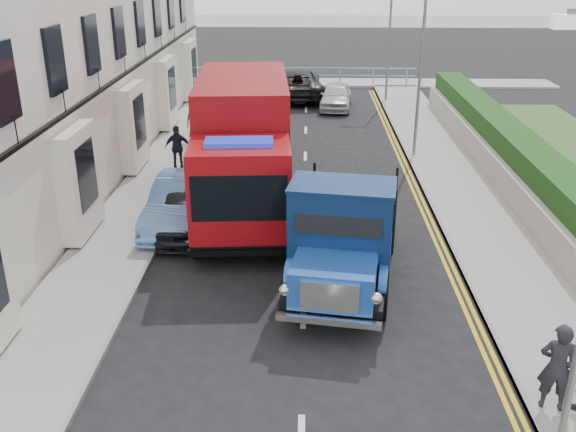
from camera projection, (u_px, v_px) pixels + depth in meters
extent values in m
plane|color=black|center=(302.00, 367.00, 12.65)|extent=(120.00, 120.00, 0.00)
cube|color=gray|center=(147.00, 198.00, 21.07)|extent=(2.40, 38.00, 0.12)
cube|color=gray|center=(468.00, 202.00, 20.78)|extent=(2.60, 38.00, 0.12)
cube|color=gray|center=(306.00, 83.00, 39.38)|extent=(30.00, 2.50, 0.12)
plane|color=#4B6067|center=(307.00, 27.00, 68.01)|extent=(120.00, 120.00, 0.00)
cube|color=black|center=(133.00, 69.00, 23.43)|extent=(0.12, 28.00, 0.10)
cube|color=#B2AD9E|center=(510.00, 188.00, 20.56)|extent=(0.30, 28.00, 1.00)
cube|color=#1F3E13|center=(534.00, 176.00, 20.39)|extent=(1.20, 28.00, 1.70)
cube|color=#59B2A5|center=(307.00, 68.00, 38.25)|extent=(13.00, 0.08, 0.06)
cube|color=#59B2A5|center=(306.00, 75.00, 38.42)|extent=(13.00, 0.06, 0.05)
cube|color=beige|center=(566.00, 22.00, 8.10)|extent=(0.35, 0.18, 0.18)
cylinder|color=slate|center=(421.00, 68.00, 24.10)|extent=(0.12, 0.12, 7.00)
cylinder|color=slate|center=(389.00, 35.00, 33.33)|extent=(0.12, 0.12, 7.00)
cylinder|color=black|center=(292.00, 287.00, 14.52)|extent=(0.46, 1.13, 1.10)
cylinder|color=black|center=(381.00, 295.00, 14.18)|extent=(0.46, 1.13, 1.10)
cylinder|color=black|center=(313.00, 231.00, 17.44)|extent=(0.46, 1.13, 1.10)
cylinder|color=black|center=(387.00, 236.00, 17.10)|extent=(0.46, 1.13, 1.10)
cube|color=black|center=(344.00, 254.00, 15.75)|extent=(3.00, 5.77, 0.21)
cube|color=#2153B2|center=(334.00, 279.00, 13.66)|extent=(1.99, 1.75, 0.83)
cube|color=silver|center=(329.00, 297.00, 12.97)|extent=(1.20, 0.28, 0.63)
cube|color=#0E2550|center=(341.00, 227.00, 14.61)|extent=(2.48, 1.71, 2.01)
cube|color=black|center=(349.00, 222.00, 16.89)|extent=(2.87, 3.54, 0.14)
cylinder|color=black|center=(199.00, 236.00, 17.00)|extent=(0.42, 1.20, 1.18)
cylinder|color=black|center=(284.00, 235.00, 17.09)|extent=(0.42, 1.20, 1.18)
cylinder|color=black|center=(209.00, 193.00, 20.06)|extent=(0.42, 1.20, 1.18)
cylinder|color=black|center=(280.00, 192.00, 20.15)|extent=(0.42, 1.20, 1.18)
cylinder|color=black|center=(214.00, 169.00, 22.24)|extent=(0.42, 1.20, 1.18)
cylinder|color=black|center=(278.00, 168.00, 22.32)|extent=(0.42, 1.20, 1.18)
cube|color=black|center=(244.00, 192.00, 19.53)|extent=(2.98, 7.65, 0.27)
cube|color=#9B0B10|center=(240.00, 188.00, 16.53)|extent=(2.71, 2.21, 2.36)
cube|color=black|center=(239.00, 198.00, 15.58)|extent=(2.36, 0.25, 1.18)
cube|color=maroon|center=(243.00, 129.00, 19.98)|extent=(3.06, 5.75, 3.21)
imported|color=black|center=(186.00, 208.00, 18.58)|extent=(2.06, 4.20, 1.38)
imported|color=#6393D5|center=(183.00, 202.00, 18.92)|extent=(1.83, 4.57, 1.48)
imported|color=#BABABF|center=(235.00, 127.00, 26.94)|extent=(2.20, 5.12, 1.47)
imported|color=black|center=(297.00, 84.00, 35.21)|extent=(2.97, 5.86, 1.59)
imported|color=silver|center=(336.00, 96.00, 33.00)|extent=(1.89, 3.97, 1.31)
imported|color=black|center=(557.00, 367.00, 11.06)|extent=(0.70, 0.55, 1.70)
imported|color=black|center=(178.00, 147.00, 23.42)|extent=(1.01, 0.56, 1.63)
imported|color=#42322F|center=(196.00, 119.00, 27.11)|extent=(1.00, 0.83, 1.76)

